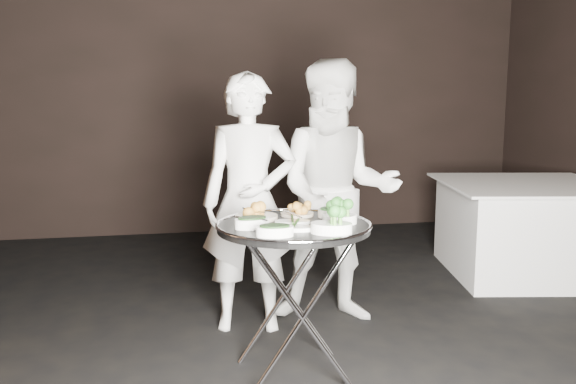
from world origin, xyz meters
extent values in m
cube|color=black|center=(0.00, 0.00, -0.03)|extent=(6.00, 7.00, 0.05)
cube|color=black|center=(0.00, 3.52, 1.50)|extent=(6.00, 0.05, 3.00)
cylinder|color=silver|center=(-0.21, -0.22, 0.39)|extent=(0.54, 0.02, 0.79)
cylinder|color=silver|center=(-0.21, -0.22, 0.39)|extent=(0.54, 0.02, 0.79)
cylinder|color=silver|center=(-0.21, 0.19, 0.39)|extent=(0.54, 0.02, 0.79)
cylinder|color=silver|center=(-0.21, 0.19, 0.39)|extent=(0.54, 0.02, 0.79)
cylinder|color=silver|center=(-0.44, -0.02, 0.76)|extent=(0.02, 0.46, 0.02)
cylinder|color=silver|center=(0.01, -0.02, 0.76)|extent=(0.02, 0.46, 0.02)
cylinder|color=black|center=(-0.21, -0.02, 0.79)|extent=(0.77, 0.77, 0.03)
torus|color=silver|center=(-0.21, -0.02, 0.81)|extent=(0.79, 0.79, 0.02)
cylinder|color=beige|center=(-0.38, 0.15, 0.82)|extent=(0.22, 0.22, 0.02)
cylinder|color=beige|center=(-0.15, 0.20, 0.82)|extent=(0.18, 0.18, 0.02)
cylinder|color=white|center=(0.00, 0.12, 0.83)|extent=(0.11, 0.11, 0.04)
cylinder|color=silver|center=(-0.39, 0.14, 0.86)|extent=(0.10, 0.16, 0.01)
cylinder|color=silver|center=(-0.16, 0.19, 0.86)|extent=(0.08, 0.17, 0.01)
cylinder|color=silver|center=(0.02, 0.11, 0.86)|extent=(0.04, 0.18, 0.01)
cylinder|color=silver|center=(-0.43, -0.07, 0.86)|extent=(0.14, 0.12, 0.01)
cylinder|color=silver|center=(0.01, -0.07, 0.86)|extent=(0.13, 0.14, 0.01)
cylinder|color=silver|center=(-0.21, -0.01, 0.86)|extent=(0.05, 0.18, 0.01)
imported|color=white|center=(-0.34, 0.72, 0.80)|extent=(0.63, 0.47, 1.59)
imported|color=white|center=(0.22, 0.75, 0.84)|extent=(0.95, 0.82, 1.68)
cube|color=white|center=(2.01, 1.43, 0.37)|extent=(1.17, 1.17, 0.73)
cube|color=white|center=(2.01, 1.43, 0.74)|extent=(1.32, 1.32, 0.02)
camera|label=1|loc=(-0.82, -2.95, 1.45)|focal=38.00mm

